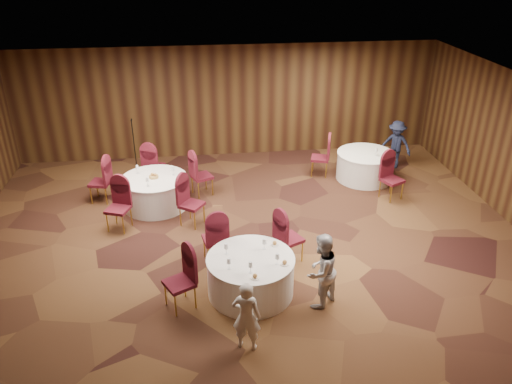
{
  "coord_description": "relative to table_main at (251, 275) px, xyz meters",
  "views": [
    {
      "loc": [
        -0.94,
        -8.9,
        5.75
      ],
      "look_at": [
        0.2,
        0.2,
        1.1
      ],
      "focal_mm": 35.0,
      "sensor_mm": 36.0,
      "label": 1
    }
  ],
  "objects": [
    {
      "name": "ground",
      "position": [
        0.13,
        1.64,
        -0.38
      ],
      "size": [
        12.0,
        12.0,
        0.0
      ],
      "primitive_type": "plane",
      "color": "black",
      "rests_on": "ground"
    },
    {
      "name": "room_shell",
      "position": [
        0.13,
        1.64,
        1.59
      ],
      "size": [
        12.0,
        12.0,
        12.0
      ],
      "color": "silver",
      "rests_on": "ground"
    },
    {
      "name": "table_main",
      "position": [
        0.0,
        0.0,
        0.0
      ],
      "size": [
        1.58,
        1.58,
        0.74
      ],
      "color": "silver",
      "rests_on": "ground"
    },
    {
      "name": "table_left",
      "position": [
        -1.88,
        3.58,
        0.0
      ],
      "size": [
        1.57,
        1.57,
        0.74
      ],
      "color": "silver",
      "rests_on": "ground"
    },
    {
      "name": "table_right",
      "position": [
        3.58,
        4.44,
        0.0
      ],
      "size": [
        1.51,
        1.51,
        0.74
      ],
      "color": "silver",
      "rests_on": "ground"
    },
    {
      "name": "chairs_main",
      "position": [
        -0.32,
        0.6,
        0.12
      ],
      "size": [
        2.83,
        1.99,
        1.0
      ],
      "color": "#3E0C15",
      "rests_on": "ground"
    },
    {
      "name": "chairs_left",
      "position": [
        -1.92,
        3.62,
        0.12
      ],
      "size": [
        3.11,
        2.94,
        1.0
      ],
      "color": "#3E0C15",
      "rests_on": "ground"
    },
    {
      "name": "chairs_right",
      "position": [
        3.15,
        4.04,
        0.12
      ],
      "size": [
        2.1,
        2.25,
        1.0
      ],
      "color": "#3E0C15",
      "rests_on": "ground"
    },
    {
      "name": "tabletop_main",
      "position": [
        0.14,
        -0.12,
        0.47
      ],
      "size": [
        1.09,
        1.1,
        0.22
      ],
      "color": "silver",
      "rests_on": "table_main"
    },
    {
      "name": "tabletop_left",
      "position": [
        -1.89,
        3.58,
        0.45
      ],
      "size": [
        0.92,
        0.79,
        0.22
      ],
      "color": "silver",
      "rests_on": "table_left"
    },
    {
      "name": "tabletop_right",
      "position": [
        3.76,
        4.24,
        0.52
      ],
      "size": [
        0.08,
        0.08,
        0.22
      ],
      "color": "silver",
      "rests_on": "table_right"
    },
    {
      "name": "mic_stand",
      "position": [
        -2.5,
        5.47,
        0.08
      ],
      "size": [
        0.24,
        0.24,
        1.57
      ],
      "color": "black",
      "rests_on": "ground"
    },
    {
      "name": "woman_a",
      "position": [
        -0.22,
        -1.36,
        0.24
      ],
      "size": [
        0.52,
        0.41,
        1.23
      ],
      "primitive_type": "imported",
      "rotation": [
        0.0,
        0.0,
        2.84
      ],
      "color": "silver",
      "rests_on": "ground"
    },
    {
      "name": "woman_b",
      "position": [
        1.15,
        -0.47,
        0.32
      ],
      "size": [
        0.86,
        0.84,
        1.4
      ],
      "primitive_type": "imported",
      "rotation": [
        0.0,
        0.0,
        3.84
      ],
      "color": "silver",
      "rests_on": "ground"
    },
    {
      "name": "man_c",
      "position": [
        4.65,
        5.1,
        0.3
      ],
      "size": [
        0.99,
        0.94,
        1.35
      ],
      "primitive_type": "imported",
      "rotation": [
        0.0,
        0.0,
        5.6
      ],
      "color": "black",
      "rests_on": "ground"
    }
  ]
}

